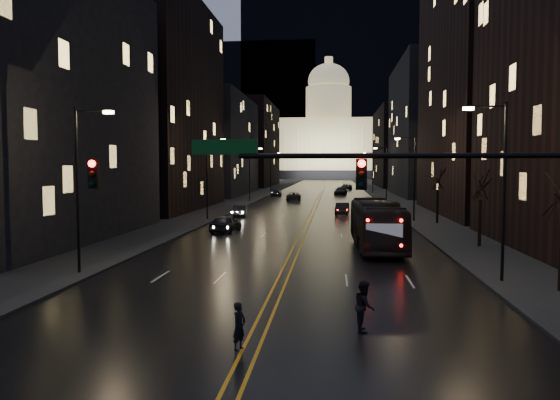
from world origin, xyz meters
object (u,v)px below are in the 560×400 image
(bus, at_px, (376,224))
(oncoming_car_b, at_px, (240,211))
(pedestrian_b, at_px, (364,306))
(oncoming_car_a, at_px, (226,224))
(traffic_signal, at_px, (437,190))
(pedestrian_a, at_px, (239,326))
(receding_car_a, at_px, (342,209))

(bus, xyz_separation_m, oncoming_car_b, (-13.79, 22.99, -1.04))
(oncoming_car_b, bearing_deg, pedestrian_b, 99.17)
(pedestrian_b, bearing_deg, oncoming_car_a, 21.37)
(oncoming_car_b, distance_m, pedestrian_b, 44.49)
(oncoming_car_a, distance_m, oncoming_car_b, 14.99)
(traffic_signal, height_order, oncoming_car_a, traffic_signal)
(bus, relative_size, pedestrian_b, 6.85)
(pedestrian_b, bearing_deg, oncoming_car_b, 16.04)
(bus, height_order, pedestrian_b, bus)
(oncoming_car_b, xyz_separation_m, pedestrian_a, (7.76, -45.31, 0.09))
(oncoming_car_b, relative_size, receding_car_a, 0.94)
(oncoming_car_a, relative_size, receding_car_a, 1.05)
(bus, bearing_deg, oncoming_car_a, 145.49)
(pedestrian_b, bearing_deg, receding_car_a, 0.67)
(bus, xyz_separation_m, receding_car_a, (-2.01, 26.96, -1.00))
(oncoming_car_a, relative_size, oncoming_car_b, 1.11)
(oncoming_car_a, distance_m, pedestrian_a, 31.06)
(receding_car_a, height_order, pedestrian_b, pedestrian_b)
(oncoming_car_a, bearing_deg, pedestrian_b, 117.59)
(oncoming_car_b, height_order, receding_car_a, receding_car_a)
(pedestrian_b, bearing_deg, bus, -5.01)
(oncoming_car_a, height_order, receding_car_a, oncoming_car_a)
(oncoming_car_a, bearing_deg, traffic_signal, 120.34)
(receding_car_a, xyz_separation_m, pedestrian_a, (-4.03, -49.28, 0.05))
(pedestrian_a, bearing_deg, pedestrian_b, -34.58)
(receding_car_a, bearing_deg, bus, -81.59)
(oncoming_car_b, relative_size, pedestrian_a, 2.67)
(traffic_signal, distance_m, oncoming_car_b, 46.69)
(bus, distance_m, pedestrian_a, 23.14)
(traffic_signal, xyz_separation_m, oncoming_car_b, (-14.02, 44.32, -4.42))
(traffic_signal, relative_size, receding_car_a, 3.95)
(traffic_signal, bearing_deg, pedestrian_a, -171.01)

